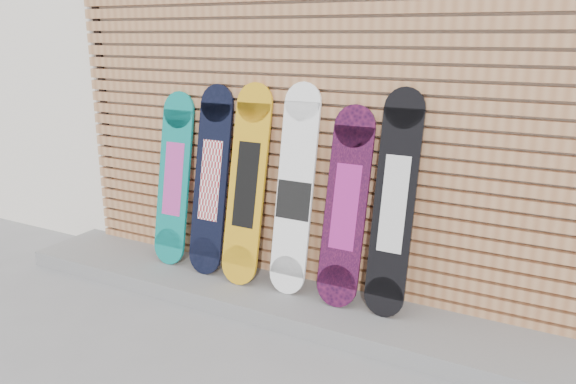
% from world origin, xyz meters
% --- Properties ---
extents(ground, '(80.00, 80.00, 0.00)m').
position_xyz_m(ground, '(0.00, 0.00, 0.00)').
color(ground, gray).
rests_on(ground, ground).
extents(building, '(12.00, 5.00, 3.60)m').
position_xyz_m(building, '(0.50, 3.50, 1.80)').
color(building, white).
rests_on(building, ground).
extents(concrete_step, '(4.60, 0.70, 0.12)m').
position_xyz_m(concrete_step, '(-0.15, 0.68, 0.06)').
color(concrete_step, slate).
rests_on(concrete_step, ground).
extents(slat_wall, '(4.26, 0.08, 2.29)m').
position_xyz_m(slat_wall, '(-0.15, 0.97, 1.21)').
color(slat_wall, '#A56C44').
rests_on(slat_wall, ground).
extents(snowboard_0, '(0.29, 0.29, 1.37)m').
position_xyz_m(snowboard_0, '(-1.27, 0.80, 0.80)').
color(snowboard_0, '#0C7670').
rests_on(snowboard_0, concrete_step).
extents(snowboard_1, '(0.29, 0.31, 1.44)m').
position_xyz_m(snowboard_1, '(-0.90, 0.79, 0.84)').
color(snowboard_1, black).
rests_on(snowboard_1, concrete_step).
extents(snowboard_2, '(0.30, 0.34, 1.47)m').
position_xyz_m(snowboard_2, '(-0.57, 0.77, 0.85)').
color(snowboard_2, gold).
rests_on(snowboard_2, concrete_step).
extents(snowboard_3, '(0.28, 0.30, 1.49)m').
position_xyz_m(snowboard_3, '(-0.18, 0.79, 0.85)').
color(snowboard_3, white).
rests_on(snowboard_3, concrete_step).
extents(snowboard_4, '(0.29, 0.32, 1.35)m').
position_xyz_m(snowboard_4, '(0.22, 0.78, 0.79)').
color(snowboard_4, black).
rests_on(snowboard_4, concrete_step).
extents(snowboard_5, '(0.27, 0.30, 1.48)m').
position_xyz_m(snowboard_5, '(0.55, 0.79, 0.86)').
color(snowboard_5, black).
rests_on(snowboard_5, concrete_step).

